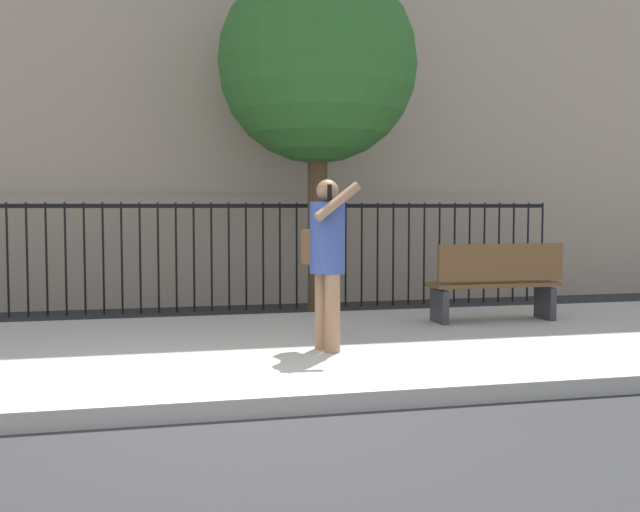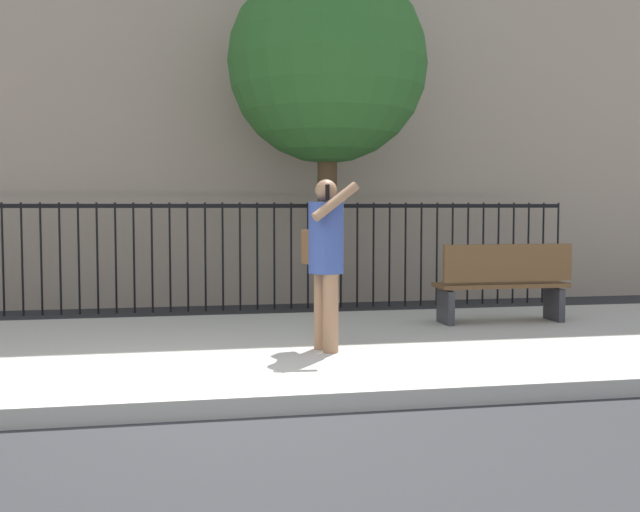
# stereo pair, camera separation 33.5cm
# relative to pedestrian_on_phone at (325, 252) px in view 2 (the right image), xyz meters

# --- Properties ---
(ground_plane) EXTENTS (60.00, 60.00, 0.00)m
(ground_plane) POSITION_rel_pedestrian_on_phone_xyz_m (-1.32, -1.73, -1.11)
(ground_plane) COLOR #28282B
(sidewalk) EXTENTS (28.00, 4.40, 0.15)m
(sidewalk) POSITION_rel_pedestrian_on_phone_xyz_m (-1.32, 0.47, -1.04)
(sidewalk) COLOR #B2ADA3
(sidewalk) RESTS_ON ground
(building_facade) EXTENTS (28.00, 4.00, 9.94)m
(building_facade) POSITION_rel_pedestrian_on_phone_xyz_m (-1.32, 6.77, 3.86)
(building_facade) COLOR tan
(building_facade) RESTS_ON ground
(iron_fence) EXTENTS (12.03, 0.04, 1.60)m
(iron_fence) POSITION_rel_pedestrian_on_phone_xyz_m (-1.32, 4.17, -0.09)
(iron_fence) COLOR black
(iron_fence) RESTS_ON ground
(pedestrian_on_phone) EXTENTS (0.50, 0.71, 1.65)m
(pedestrian_on_phone) POSITION_rel_pedestrian_on_phone_xyz_m (0.00, 0.00, 0.00)
(pedestrian_on_phone) COLOR #936B4C
(pedestrian_on_phone) RESTS_ON sidewalk
(street_bench) EXTENTS (1.60, 0.45, 0.95)m
(street_bench) POSITION_rel_pedestrian_on_phone_xyz_m (2.45, 1.31, -0.46)
(street_bench) COLOR brown
(street_bench) RESTS_ON sidewalk
(street_tree_near) EXTENTS (2.78, 2.78, 4.92)m
(street_tree_near) POSITION_rel_pedestrian_on_phone_xyz_m (0.73, 3.39, 2.40)
(street_tree_near) COLOR #4C3823
(street_tree_near) RESTS_ON ground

